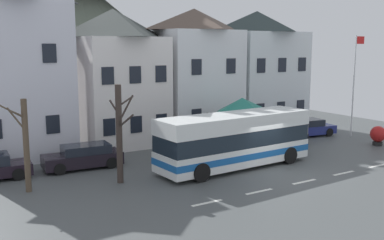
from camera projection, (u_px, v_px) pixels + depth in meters
name	position (u px, v px, depth m)	size (l,w,h in m)	color
ground_plane	(279.00, 174.00, 24.98)	(40.00, 60.00, 0.07)	#4B4F50
townhouse_00	(10.00, 63.00, 28.18)	(6.45, 6.17, 11.67)	silver
townhouse_01	(114.00, 77.00, 32.37)	(5.62, 6.97, 9.41)	white
townhouse_02	(194.00, 73.00, 34.91)	(5.97, 5.36, 9.63)	white
townhouse_03	(256.00, 70.00, 38.76)	(6.49, 6.42, 9.72)	silver
hilltop_castle	(80.00, 39.00, 48.25)	(34.29, 34.29, 22.05)	#545F51
transit_bus	(235.00, 141.00, 25.91)	(9.63, 3.01, 3.09)	white
bus_shelter	(242.00, 106.00, 30.29)	(3.60, 3.60, 3.48)	#473D33
parked_car_00	(307.00, 128.00, 35.21)	(4.38, 2.39, 1.30)	navy
parked_car_02	(83.00, 157.00, 25.96)	(4.49, 2.13, 1.35)	black
pedestrian_00	(306.00, 133.00, 31.96)	(0.35, 0.31, 1.63)	black
pedestrian_01	(300.00, 136.00, 30.33)	(0.32, 0.32, 1.64)	#2D2D38
public_bench	(225.00, 138.00, 32.11)	(1.58, 0.48, 0.87)	#473828
flagpole	(355.00, 79.00, 34.51)	(0.95, 0.10, 7.64)	silver
harbour_buoy	(378.00, 135.00, 31.86)	(1.11, 1.11, 1.36)	black
bare_tree_00	(25.00, 144.00, 21.46)	(1.54, 1.40, 4.46)	brown
bare_tree_01	(120.00, 132.00, 22.87)	(1.37, 1.63, 5.01)	#382D28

